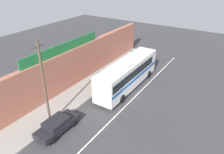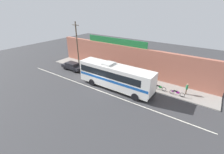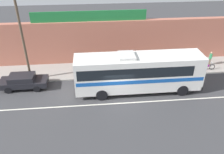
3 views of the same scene
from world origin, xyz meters
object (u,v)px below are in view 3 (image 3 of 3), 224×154
at_px(intercity_bus, 138,71).
at_px(pedestrian_near_shop, 210,57).
at_px(motorcycle_black, 183,67).
at_px(motorcycle_orange, 206,66).
at_px(utility_pole, 23,38).
at_px(parked_car, 23,81).

bearing_deg(intercity_bus, pedestrian_near_shop, 24.28).
bearing_deg(motorcycle_black, motorcycle_orange, -3.52).
xyz_separation_m(motorcycle_orange, pedestrian_near_shop, (0.92, 1.11, 0.48)).
height_order(motorcycle_black, pedestrian_near_shop, pedestrian_near_shop).
distance_m(utility_pole, pedestrian_near_shop, 19.56).
bearing_deg(utility_pole, pedestrian_near_shop, 3.50).
height_order(motorcycle_orange, pedestrian_near_shop, pedestrian_near_shop).
relative_size(parked_car, motorcycle_orange, 2.25).
xyz_separation_m(intercity_bus, parked_car, (-10.59, 1.51, -1.33)).
xyz_separation_m(parked_car, motorcycle_black, (16.22, 1.58, -0.17)).
bearing_deg(intercity_bus, utility_pole, 164.31).
distance_m(intercity_bus, utility_pole, 10.91).
relative_size(parked_car, motorcycle_black, 2.35).
height_order(intercity_bus, utility_pole, utility_pole).
relative_size(intercity_bus, utility_pole, 1.35).
height_order(parked_car, utility_pole, utility_pole).
height_order(intercity_bus, motorcycle_black, intercity_bus).
bearing_deg(motorcycle_orange, utility_pole, -179.81).
xyz_separation_m(motorcycle_black, pedestrian_near_shop, (3.35, 0.96, 0.48)).
bearing_deg(utility_pole, motorcycle_orange, 0.19).
relative_size(utility_pole, motorcycle_black, 4.48).
bearing_deg(parked_car, motorcycle_orange, 4.38).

